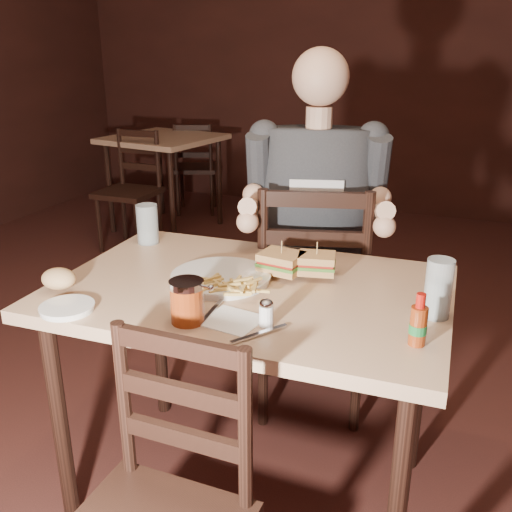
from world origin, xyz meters
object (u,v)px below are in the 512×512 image
(bg_table, at_px, (164,147))
(bg_chair_near, at_px, (128,192))
(hot_sauce, at_px, (419,319))
(side_plate, at_px, (67,309))
(chair_far, at_px, (312,297))
(dinner_plate, at_px, (221,278))
(glass_left, at_px, (147,224))
(glass_right, at_px, (438,288))
(diner, at_px, (317,182))
(bg_chair_far, at_px, (196,168))
(main_table, at_px, (250,311))
(syrup_dispenser, at_px, (187,302))

(bg_table, distance_m, bg_chair_near, 0.60)
(hot_sauce, xyz_separation_m, side_plate, (-0.91, -0.16, -0.06))
(chair_far, xyz_separation_m, dinner_plate, (-0.13, -0.58, 0.29))
(chair_far, relative_size, hot_sauce, 7.33)
(bg_chair_near, bearing_deg, glass_left, -54.50)
(chair_far, height_order, hot_sauce, chair_far)
(glass_right, relative_size, side_plate, 1.13)
(bg_chair_near, distance_m, dinner_plate, 2.66)
(chair_far, bearing_deg, diner, 90.00)
(diner, relative_size, side_plate, 6.52)
(glass_left, bearing_deg, bg_table, 118.98)
(side_plate, bearing_deg, bg_chair_far, 111.85)
(bg_table, xyz_separation_m, dinner_plate, (1.70, -2.57, 0.10))
(hot_sauce, bearing_deg, glass_left, 157.22)
(bg_table, distance_m, chair_far, 2.71)
(chair_far, height_order, bg_chair_far, chair_far)
(diner, height_order, glass_left, diner)
(main_table, height_order, bg_chair_near, bg_chair_near)
(bg_table, distance_m, diner, 2.76)
(main_table, height_order, glass_left, glass_left)
(bg_chair_far, xyz_separation_m, hot_sauce, (2.30, -3.31, 0.43))
(dinner_plate, bearing_deg, chair_far, 77.02)
(dinner_plate, xyz_separation_m, syrup_dispenser, (0.04, -0.28, 0.05))
(diner, xyz_separation_m, syrup_dispenser, (-0.11, -0.82, -0.15))
(main_table, height_order, side_plate, side_plate)
(diner, xyz_separation_m, hot_sauce, (0.46, -0.73, -0.14))
(main_table, relative_size, glass_left, 8.29)
(bg_chair_far, distance_m, side_plate, 3.75)
(glass_left, bearing_deg, glass_right, -13.47)
(main_table, xyz_separation_m, glass_left, (-0.50, 0.24, 0.16))
(chair_far, distance_m, bg_chair_far, 3.13)
(diner, distance_m, glass_right, 0.75)
(glass_left, xyz_separation_m, side_plate, (0.10, -0.58, -0.07))
(glass_right, bearing_deg, glass_left, 166.53)
(bg_chair_near, relative_size, glass_right, 5.34)
(glass_left, relative_size, hot_sauce, 1.07)
(main_table, height_order, glass_right, glass_right)
(chair_far, relative_size, glass_left, 6.85)
(diner, relative_size, glass_right, 5.79)
(diner, xyz_separation_m, dinner_plate, (-0.15, -0.54, -0.20))
(bg_table, bearing_deg, bg_chair_far, 90.00)
(bg_chair_far, relative_size, side_plate, 5.66)
(hot_sauce, bearing_deg, dinner_plate, 162.75)
(bg_chair_far, height_order, glass_left, glass_left)
(main_table, bearing_deg, glass_left, 154.37)
(bg_chair_near, relative_size, diner, 0.92)
(bg_table, xyz_separation_m, diner, (1.84, -2.03, 0.30))
(bg_chair_near, bearing_deg, diner, -39.26)
(main_table, bearing_deg, glass_right, -0.97)
(main_table, distance_m, hot_sauce, 0.56)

